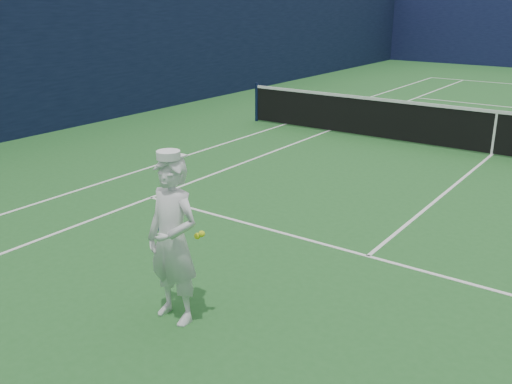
% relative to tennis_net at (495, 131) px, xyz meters
% --- Properties ---
extents(ground, '(80.00, 80.00, 0.00)m').
position_rel_tennis_net_xyz_m(ground, '(0.00, 0.00, -0.55)').
color(ground, '#246027').
rests_on(ground, ground).
extents(court_markings, '(11.03, 23.83, 0.01)m').
position_rel_tennis_net_xyz_m(court_markings, '(0.00, 0.00, -0.55)').
color(court_markings, white).
rests_on(court_markings, ground).
extents(windscreen_fence, '(20.12, 36.12, 4.00)m').
position_rel_tennis_net_xyz_m(windscreen_fence, '(0.00, 0.00, 1.45)').
color(windscreen_fence, '#10143A').
rests_on(windscreen_fence, ground).
extents(tennis_net, '(12.88, 0.09, 1.07)m').
position_rel_tennis_net_xyz_m(tennis_net, '(0.00, 0.00, 0.00)').
color(tennis_net, '#141E4C').
rests_on(tennis_net, ground).
extents(tennis_player, '(0.76, 0.50, 1.88)m').
position_rel_tennis_net_xyz_m(tennis_player, '(-1.05, -9.04, 0.36)').
color(tennis_player, white).
rests_on(tennis_player, ground).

